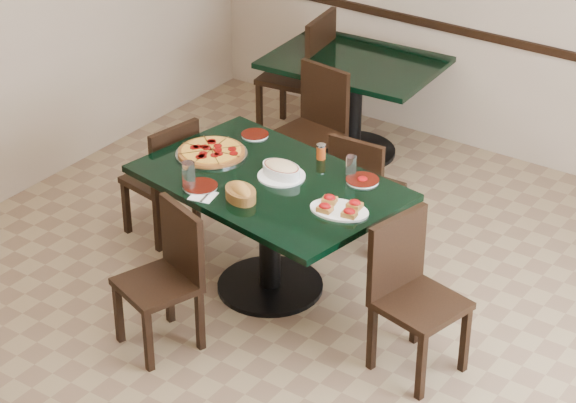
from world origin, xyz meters
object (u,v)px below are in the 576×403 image
Objects in this scene: back_chair_left at (306,69)px; pepperoni_pizza at (211,152)px; chair_left at (166,175)px; main_table at (269,207)px; back_chair_near at (315,123)px; chair_far at (362,186)px; chair_right at (410,287)px; bruschetta_platter at (339,208)px; chair_near at (168,271)px; lasagna_casserole at (281,170)px; bread_basket at (241,193)px; back_table at (354,89)px.

back_chair_left is 1.90m from pepperoni_pizza.
chair_left is 0.83× the size of back_chair_left.
main_table is 1.87× the size of back_chair_near.
chair_far is 1.23m from chair_right.
chair_far is at bearing 103.18° from bruschetta_platter.
chair_right is 1.56m from pepperoni_pizza.
chair_near is 0.90m from lasagna_casserole.
chair_right is at bearing 44.72° from chair_near.
back_chair_left is 3.59× the size of bread_basket.
main_table is 1.85× the size of chair_right.
chair_left is at bearing 162.88° from bruschetta_platter.
back_chair_near reaches higher than lasagna_casserole.
back_chair_near is at bearing 91.67° from pepperoni_pizza.
chair_right is 1.09m from bread_basket.
main_table is 5.87× the size of lasagna_casserole.
chair_near is (0.41, -2.58, -0.06)m from back_table.
chair_far reaches higher than main_table.
main_table is 1.31× the size of back_table.
chair_near is at bearing 128.42° from chair_right.
chair_far is 0.90× the size of chair_right.
chair_far is 2.16× the size of bruschetta_platter.
back_chair_near is at bearing 29.87° from back_chair_left.
chair_far is 0.93m from bruschetta_platter.
chair_near reaches higher than chair_left.
chair_right is (1.20, 0.58, 0.03)m from chair_near.
bruschetta_platter reaches higher than back_table.
back_chair_near is 0.81m from back_chair_left.
back_chair_left reaches higher than chair_near.
lasagna_casserole reaches higher than chair_left.
pepperoni_pizza is 1.56× the size of lasagna_casserole.
pepperoni_pizza reaches higher than back_table.
lasagna_casserole is at bearing 111.27° from bread_basket.
chair_near is at bearing -68.21° from pepperoni_pizza.
main_table is 2.00× the size of chair_left.
chair_right is at bearing 130.62° from chair_far.
main_table is at bearing 92.26° from chair_left.
back_chair_near is at bearing -39.12° from chair_far.
back_chair_left is 2.67× the size of bruschetta_platter.
chair_right is at bearing -35.19° from back_chair_near.
lasagna_casserole is 0.35m from bread_basket.
pepperoni_pizza is (0.08, -1.77, 0.24)m from back_table.
lasagna_casserole is at bearing 96.00° from chair_near.
bread_basket is at bearing -64.28° from back_chair_near.
pepperoni_pizza is 1.58× the size of bread_basket.
chair_right is 2.39× the size of bruschetta_platter.
bread_basket is (0.47, -0.34, 0.02)m from pepperoni_pizza.
lasagna_casserole is (-1.01, 0.24, 0.30)m from chair_right.
back_chair_near is 2.02× the size of pepperoni_pizza.
chair_right is 0.59m from bruschetta_platter.
back_table is 1.41× the size of chair_right.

